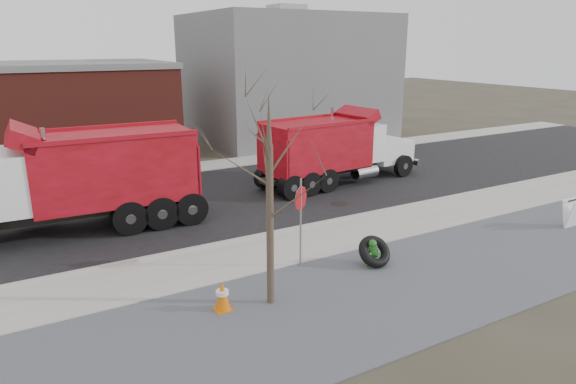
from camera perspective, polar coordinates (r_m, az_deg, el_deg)
ground at (r=16.56m, az=3.66°, el=-5.83°), size 120.00×120.00×0.00m
gravel_verge at (r=14.03m, az=11.68°, el=-10.34°), size 60.00×5.00×0.03m
sidewalk at (r=16.74m, az=3.19°, el=-5.46°), size 60.00×2.50×0.06m
curb at (r=17.76m, az=0.91°, el=-4.04°), size 60.00×0.15×0.11m
road at (r=21.78m, az=-5.49°, el=-0.37°), size 60.00×9.40×0.02m
far_sidewalk at (r=26.90m, az=-10.55°, el=2.69°), size 60.00×2.00×0.06m
building_grey at (r=35.47m, az=-0.17°, el=12.68°), size 12.00×10.00×8.00m
bare_tree at (r=11.83m, az=-2.07°, el=1.96°), size 3.20×3.20×5.20m
fire_hydrant at (r=15.05m, az=9.36°, el=-6.82°), size 0.46×0.46×0.82m
truck_tire at (r=15.07m, az=9.57°, el=-6.54°), size 1.02×0.90×0.91m
stop_sign at (r=14.27m, az=1.42°, el=-1.74°), size 0.62×0.41×2.64m
sandwich_board at (r=20.36m, az=29.08°, el=-2.06°), size 0.73×0.46×1.01m
traffic_cone_near at (r=12.63m, az=-7.31°, el=-11.38°), size 0.40×0.40×0.77m
dump_truck_red_a at (r=23.30m, az=5.18°, el=5.00°), size 8.31×2.99×3.33m
dump_truck_red_b at (r=18.48m, az=-22.35°, el=1.54°), size 8.97×2.90×3.75m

